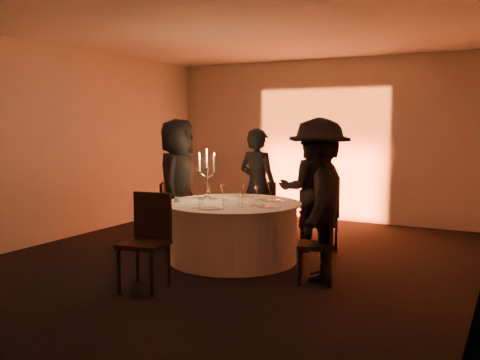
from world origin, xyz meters
The scene contains 32 objects.
floor centered at (0.00, 0.00, 0.00)m, with size 7.00×7.00×0.00m, color black.
ceiling centered at (0.00, 0.00, 3.00)m, with size 7.00×7.00×0.00m, color silver.
wall_back centered at (0.00, 3.50, 1.50)m, with size 7.00×7.00×0.00m, color beige.
wall_front centered at (0.00, -3.50, 1.50)m, with size 7.00×7.00×0.00m, color beige.
wall_left centered at (-3.00, 0.00, 1.50)m, with size 7.00×7.00×0.00m, color beige.
uplighter_fixture centered at (0.00, 3.20, 0.05)m, with size 0.25×0.12×0.10m, color black.
banquet_table centered at (0.00, 0.00, 0.38)m, with size 1.80×1.80×0.77m.
chair_left centered at (-1.63, 0.84, 0.48)m, with size 0.51×0.51×0.86m.
chair_back_left centered at (-0.21, 1.57, 0.50)m, with size 0.44×0.44×0.90m.
chair_back_right centered at (0.85, 1.04, 0.61)m, with size 0.65×0.65×1.07m.
chair_right centered at (1.38, -0.42, 0.50)m, with size 0.50×0.50×0.89m.
chair_front centered at (-0.25, -1.48, 0.59)m, with size 0.52×0.52×1.04m.
guest_left centered at (-1.13, 0.37, 0.94)m, with size 0.92×0.60×1.87m, color black.
guest_back_left centered at (-0.18, 1.12, 0.87)m, with size 0.63×0.41×1.73m, color black.
guest_back_right centered at (0.67, 1.02, 0.87)m, with size 0.85×0.66×1.75m, color black.
guest_right centered at (1.29, -0.30, 0.94)m, with size 1.21×0.70×1.87m, color black.
plate_left centered at (-0.52, 0.18, 0.79)m, with size 0.36×0.26×0.08m.
plate_back_left centered at (-0.16, 0.55, 0.78)m, with size 0.36×0.24×0.01m.
plate_back_right centered at (0.36, 0.40, 0.78)m, with size 0.35×0.26×0.01m.
plate_right centered at (0.54, -0.13, 0.78)m, with size 0.36×0.25×0.01m.
plate_front centered at (-0.01, -0.60, 0.78)m, with size 0.36×0.26×0.01m.
coffee_cup centered at (-0.68, -0.30, 0.80)m, with size 0.11×0.11×0.07m.
candelabra centered at (-0.46, 0.10, 1.01)m, with size 0.30×0.14×0.70m.
wine_glass_a centered at (-0.32, 0.29, 0.91)m, with size 0.07×0.07×0.19m.
wine_glass_b centered at (0.30, -0.30, 0.91)m, with size 0.07×0.07×0.19m.
wine_glass_c centered at (0.18, 0.36, 0.91)m, with size 0.07×0.07×0.19m.
wine_glass_d centered at (-0.42, 0.09, 0.91)m, with size 0.07×0.07×0.19m.
wine_glass_e centered at (-0.01, 0.34, 0.91)m, with size 0.07×0.07×0.19m.
tumbler_a centered at (0.06, -0.32, 0.82)m, with size 0.07×0.07×0.09m, color silver.
tumbler_b centered at (0.35, -0.12, 0.82)m, with size 0.07×0.07×0.09m, color silver.
tumbler_c centered at (-0.29, -0.33, 0.82)m, with size 0.07×0.07×0.09m, color silver.
tumbler_d centered at (0.17, -0.11, 0.82)m, with size 0.07×0.07×0.09m, color silver.
Camera 1 is at (3.33, -6.10, 1.80)m, focal length 40.00 mm.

